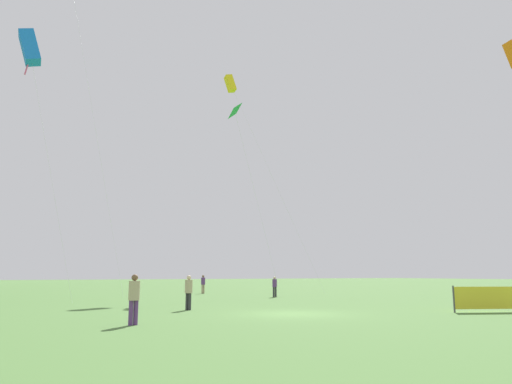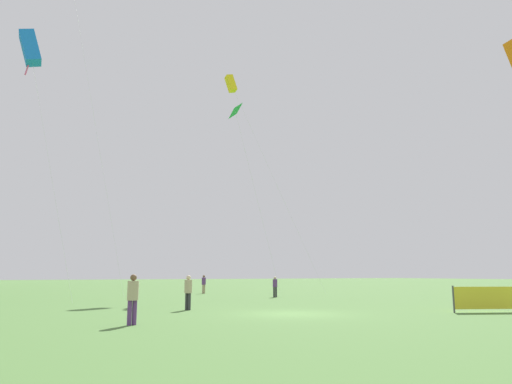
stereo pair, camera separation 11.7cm
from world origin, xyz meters
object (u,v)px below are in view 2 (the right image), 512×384
(person_standing_1, at_px, (204,283))
(person_standing_2, at_px, (188,290))
(kite_flying_1, at_px, (231,84))
(kite_flying_2, at_px, (30,48))
(person_standing_0, at_px, (275,285))
(person_standing_3, at_px, (133,296))
(event_banner, at_px, (487,298))
(kite_flying_0, at_px, (235,113))

(person_standing_1, relative_size, person_standing_2, 0.97)
(kite_flying_1, distance_m, kite_flying_2, 20.92)
(person_standing_0, height_order, person_standing_1, person_standing_1)
(person_standing_3, relative_size, event_banner, 0.56)
(kite_flying_2, bearing_deg, person_standing_3, -77.44)
(person_standing_1, bearing_deg, kite_flying_1, 9.17)
(person_standing_3, xyz_separation_m, kite_flying_0, (13.45, 20.66, 15.27))
(person_standing_1, distance_m, person_standing_2, 19.92)
(person_standing_3, bearing_deg, kite_flying_1, -125.44)
(person_standing_3, bearing_deg, person_standing_2, -129.87)
(person_standing_1, distance_m, kite_flying_2, 23.57)
(person_standing_0, distance_m, kite_flying_1, 22.43)
(person_standing_3, relative_size, kite_flying_2, 0.10)
(kite_flying_1, height_order, kite_flying_2, kite_flying_1)
(person_standing_2, height_order, kite_flying_0, kite_flying_0)
(person_standing_1, xyz_separation_m, kite_flying_2, (-15.74, -7.22, 15.98))
(person_standing_2, distance_m, person_standing_3, 7.07)
(kite_flying_0, height_order, kite_flying_1, kite_flying_1)
(person_standing_1, xyz_separation_m, person_standing_3, (-11.99, -24.06, 0.06))
(person_standing_1, bearing_deg, person_standing_0, -85.61)
(person_standing_0, xyz_separation_m, kite_flying_2, (-18.15, 1.63, 16.03))
(kite_flying_2, distance_m, event_banner, 31.75)
(person_standing_0, relative_size, kite_flying_0, 0.09)
(kite_flying_2, bearing_deg, person_standing_0, -5.12)
(person_standing_1, height_order, person_standing_2, person_standing_2)
(person_standing_1, distance_m, person_standing_3, 26.88)
(person_standing_2, height_order, kite_flying_1, kite_flying_1)
(person_standing_3, distance_m, kite_flying_2, 23.48)
(kite_flying_0, height_order, event_banner, kite_flying_0)
(person_standing_1, distance_m, kite_flying_1, 20.30)
(person_standing_2, distance_m, kite_flying_1, 29.94)
(person_standing_1, bearing_deg, event_banner, -92.17)
(person_standing_3, xyz_separation_m, kite_flying_2, (-3.75, 16.84, 15.93))
(person_standing_2, bearing_deg, kite_flying_1, -58.59)
(person_standing_3, distance_m, kite_flying_0, 29.00)
(person_standing_2, distance_m, event_banner, 14.20)
(person_standing_1, height_order, event_banner, person_standing_1)
(person_standing_0, height_order, person_standing_3, person_standing_3)
(person_standing_2, bearing_deg, person_standing_0, -76.72)
(kite_flying_1, height_order, event_banner, kite_flying_1)
(person_standing_0, distance_m, person_standing_3, 20.95)
(person_standing_0, height_order, kite_flying_0, kite_flying_0)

